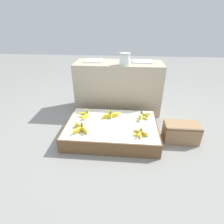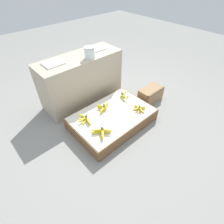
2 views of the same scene
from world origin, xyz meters
name	(u,v)px [view 1 (image 1 of 2)]	position (x,y,z in m)	size (l,w,h in m)	color
ground_plane	(112,136)	(0.00, 0.00, 0.00)	(10.00, 10.00, 0.00)	gray
display_platform	(112,130)	(0.00, 0.00, 0.09)	(1.08, 0.73, 0.17)	brown
back_vendor_table	(118,87)	(0.04, 0.73, 0.36)	(1.23, 0.46, 0.73)	tan
wooden_crate	(181,132)	(0.81, -0.02, 0.11)	(0.39, 0.22, 0.22)	#997551
banana_bunch_front_left	(80,128)	(-0.33, -0.18, 0.21)	(0.21, 0.21, 0.11)	yellow
banana_bunch_front_midright	(140,132)	(0.33, -0.19, 0.20)	(0.18, 0.21, 0.09)	gold
banana_bunch_middle_left	(85,114)	(-0.34, 0.14, 0.20)	(0.16, 0.26, 0.10)	yellow
banana_bunch_middle_midleft	(111,115)	(-0.03, 0.15, 0.21)	(0.25, 0.18, 0.12)	yellow
banana_bunch_middle_midright	(143,116)	(0.38, 0.16, 0.21)	(0.21, 0.21, 0.11)	gold
glass_jar	(125,59)	(0.12, 0.58, 0.80)	(0.14, 0.14, 0.15)	silver
foam_tray_white	(94,61)	(-0.32, 0.77, 0.73)	(0.25, 0.22, 0.02)	white
foam_tray_dark	(142,62)	(0.36, 0.77, 0.73)	(0.27, 0.21, 0.02)	white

